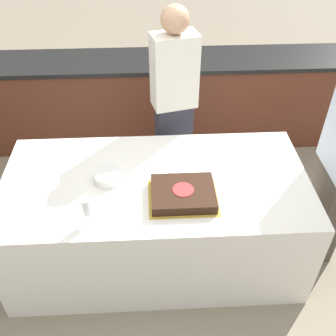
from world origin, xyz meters
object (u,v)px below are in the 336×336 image
object	(u,v)px
cake	(183,194)
person_cutting_cake	(174,107)
plate_stack	(108,176)
wine_glass	(86,208)

from	to	relation	value
cake	person_cutting_cake	size ratio (longest dim) A/B	0.26
plate_stack	cake	bearing A→B (deg)	-21.68
person_cutting_cake	wine_glass	bearing A→B (deg)	48.89
cake	plate_stack	bearing A→B (deg)	158.32
cake	plate_stack	size ratio (longest dim) A/B	2.34
cake	wine_glass	size ratio (longest dim) A/B	2.33
wine_glass	plate_stack	bearing A→B (deg)	76.67
cake	wine_glass	xyz separation A→B (m)	(-0.58, -0.19, 0.09)
cake	plate_stack	xyz separation A→B (m)	(-0.49, 0.20, -0.00)
cake	wine_glass	distance (m)	0.62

